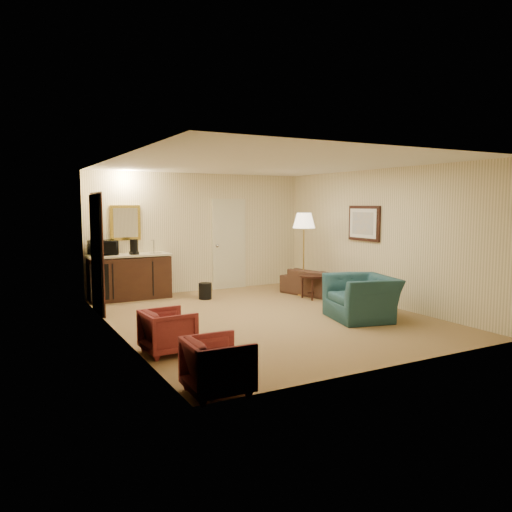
# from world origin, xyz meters

# --- Properties ---
(ground) EXTENTS (6.00, 6.00, 0.00)m
(ground) POSITION_xyz_m (0.00, 0.00, 0.00)
(ground) COLOR #99734D
(ground) RESTS_ON ground
(room_walls) EXTENTS (5.02, 6.01, 2.61)m
(room_walls) POSITION_xyz_m (-0.10, 0.77, 1.72)
(room_walls) COLOR #F4E3B7
(room_walls) RESTS_ON ground
(wetbar_cabinet) EXTENTS (1.64, 0.58, 0.92)m
(wetbar_cabinet) POSITION_xyz_m (-1.65, 2.72, 0.46)
(wetbar_cabinet) COLOR #331B10
(wetbar_cabinet) RESTS_ON ground
(sofa) EXTENTS (1.06, 1.97, 0.74)m
(sofa) POSITION_xyz_m (2.03, 1.11, 0.37)
(sofa) COLOR black
(sofa) RESTS_ON ground
(teal_armchair) EXTENTS (0.97, 1.26, 0.98)m
(teal_armchair) POSITION_xyz_m (1.34, -0.90, 0.49)
(teal_armchair) COLOR #214853
(teal_armchair) RESTS_ON ground
(rose_chair_near) EXTENTS (0.61, 0.65, 0.63)m
(rose_chair_near) POSITION_xyz_m (-2.15, -1.21, 0.32)
(rose_chair_near) COLOR #99323B
(rose_chair_near) RESTS_ON ground
(rose_chair_far) EXTENTS (0.61, 0.65, 0.65)m
(rose_chair_far) POSITION_xyz_m (-2.15, -2.80, 0.32)
(rose_chair_far) COLOR #99323B
(rose_chair_far) RESTS_ON ground
(coffee_table) EXTENTS (0.87, 0.60, 0.49)m
(coffee_table) POSITION_xyz_m (1.80, 1.00, 0.25)
(coffee_table) COLOR black
(coffee_table) RESTS_ON ground
(floor_lamp) EXTENTS (0.50, 0.50, 1.76)m
(floor_lamp) POSITION_xyz_m (1.70, 1.40, 0.88)
(floor_lamp) COLOR #B38E3B
(floor_lamp) RESTS_ON ground
(waste_bin) EXTENTS (0.32, 0.32, 0.33)m
(waste_bin) POSITION_xyz_m (-0.30, 2.00, 0.16)
(waste_bin) COLOR black
(waste_bin) RESTS_ON ground
(microwave) EXTENTS (0.54, 0.32, 0.36)m
(microwave) POSITION_xyz_m (-2.15, 2.80, 1.10)
(microwave) COLOR black
(microwave) RESTS_ON wetbar_cabinet
(coffee_maker) EXTENTS (0.17, 0.17, 0.31)m
(coffee_maker) POSITION_xyz_m (-1.57, 2.64, 1.07)
(coffee_maker) COLOR black
(coffee_maker) RESTS_ON wetbar_cabinet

